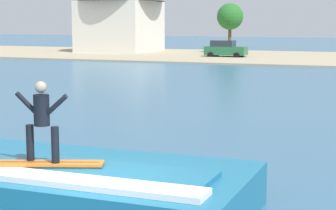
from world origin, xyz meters
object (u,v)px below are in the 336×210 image
at_px(tree_short_bushy, 140,16).
at_px(house_with_chimney, 120,17).
at_px(tree_tall_bare, 230,17).
at_px(surfer, 42,117).
at_px(car_near_shore, 225,49).
at_px(wave_crest, 65,186).
at_px(surfboard, 47,163).

bearing_deg(tree_short_bushy, house_with_chimney, -114.16).
distance_m(tree_tall_bare, tree_short_bushy, 12.37).
xyz_separation_m(surfer, car_near_shore, (-10.60, 50.60, -1.08)).
xyz_separation_m(wave_crest, car_near_shore, (-10.80, 50.13, 0.45)).
bearing_deg(surfboard, tree_short_bushy, 112.44).
height_order(wave_crest, tree_tall_bare, tree_tall_bare).
distance_m(surfer, tree_tall_bare, 58.95).
relative_size(surfboard, surfer, 1.39).
distance_m(surfboard, tree_short_bushy, 64.14).
bearing_deg(tree_tall_bare, tree_short_bushy, 172.82).
bearing_deg(surfboard, tree_tall_bare, 101.93).
distance_m(surfboard, car_near_shore, 51.72).
relative_size(surfboard, tree_tall_bare, 0.39).
xyz_separation_m(wave_crest, surfboard, (-0.11, -0.48, 0.59)).
distance_m(wave_crest, surfer, 1.62).
xyz_separation_m(house_with_chimney, tree_tall_bare, (13.59, 1.41, -0.04)).
bearing_deg(wave_crest, tree_tall_bare, 102.13).
bearing_deg(tree_short_bushy, surfer, -67.64).
relative_size(wave_crest, tree_short_bushy, 1.35).
bearing_deg(tree_short_bushy, wave_crest, -67.31).
xyz_separation_m(surfboard, tree_short_bushy, (-24.45, 59.20, 3.41)).
xyz_separation_m(surfboard, house_with_chimney, (-25.77, 56.24, 3.30)).
bearing_deg(house_with_chimney, wave_crest, -65.11).
bearing_deg(surfer, tree_tall_bare, 101.84).
height_order(surfer, tree_tall_bare, tree_tall_bare).
xyz_separation_m(surfer, tree_tall_bare, (-12.08, 57.65, 2.31)).
xyz_separation_m(wave_crest, tree_short_bushy, (-24.55, 58.72, 3.99)).
bearing_deg(tree_tall_bare, house_with_chimney, -174.08).
height_order(surfer, house_with_chimney, house_with_chimney).
xyz_separation_m(wave_crest, tree_tall_bare, (-12.29, 57.18, 3.84)).
bearing_deg(car_near_shore, surfboard, -78.06).
bearing_deg(wave_crest, surfboard, -102.77).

